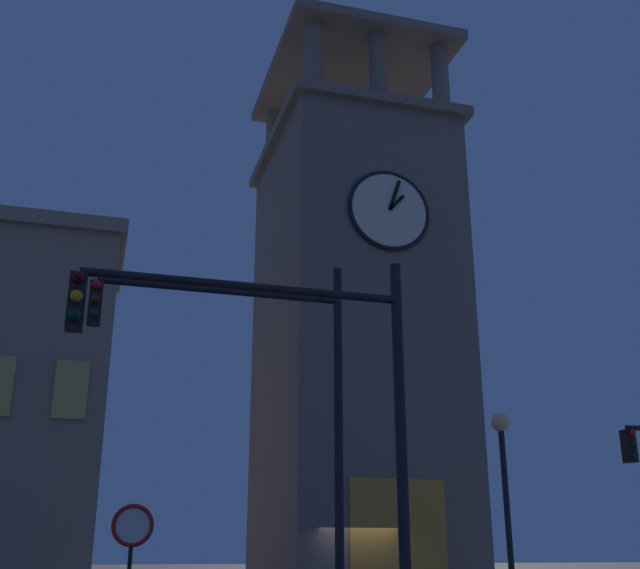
% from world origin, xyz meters
% --- Properties ---
extents(clocktower, '(7.07, 8.57, 24.79)m').
position_xyz_m(clocktower, '(-1.31, -3.64, 9.45)').
color(clocktower, '#75665B').
rests_on(clocktower, ground_plane).
extents(traffic_signal_near, '(4.53, 0.41, 6.89)m').
position_xyz_m(traffic_signal_near, '(5.25, 10.73, 4.51)').
color(traffic_signal_near, black).
rests_on(traffic_signal_near, ground_plane).
extents(traffic_signal_far, '(4.64, 0.41, 5.84)m').
position_xyz_m(traffic_signal_far, '(5.50, 13.84, 3.91)').
color(traffic_signal_far, black).
rests_on(traffic_signal_far, ground_plane).
extents(street_lamp, '(0.44, 0.44, 4.92)m').
position_xyz_m(street_lamp, '(-1.13, 7.47, 3.45)').
color(street_lamp, black).
rests_on(street_lamp, ground_plane).
extents(no_horn_sign, '(0.78, 0.14, 2.66)m').
position_xyz_m(no_horn_sign, '(7.21, 8.42, 2.07)').
color(no_horn_sign, black).
rests_on(no_horn_sign, ground_plane).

